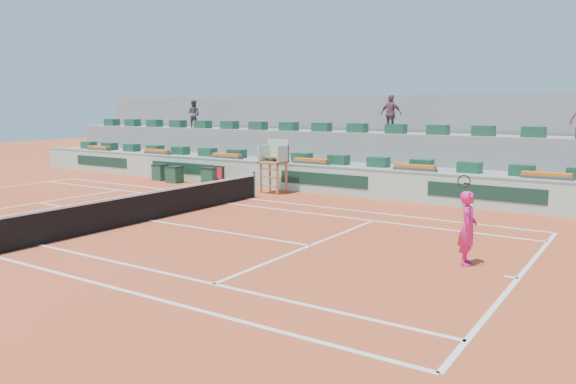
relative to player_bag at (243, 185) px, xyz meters
name	(u,v)px	position (x,y,z in m)	size (l,w,h in m)	color
ground	(150,220)	(1.98, -7.68, -0.17)	(90.00, 90.00, 0.00)	#A33C1F
seating_tier_lower	(311,173)	(1.98, 3.02, 0.43)	(36.00, 4.00, 1.20)	gray
seating_tier_upper	(327,156)	(1.98, 4.62, 1.13)	(36.00, 2.40, 2.60)	gray
stadium_back_wall	(342,137)	(1.98, 6.22, 2.03)	(36.00, 0.40, 4.40)	gray
player_bag	(243,185)	(0.00, 0.00, 0.00)	(0.77, 0.34, 0.34)	#E41D7C
spectator_left	(194,114)	(-6.86, 4.17, 3.25)	(0.79, 0.62, 1.63)	#4B4C58
spectator_mid	(391,114)	(5.69, 4.06, 3.33)	(1.05, 0.44, 1.80)	#684553
court_lines	(150,220)	(1.98, -7.68, -0.17)	(23.89, 11.09, 0.01)	silver
tennis_net	(149,205)	(1.98, -7.68, 0.36)	(0.10, 11.97, 1.10)	black
advertising_hoarding	(287,176)	(2.00, 0.82, 0.46)	(36.00, 0.34, 1.26)	#A7D2BC
umpire_chair	(275,159)	(1.98, -0.19, 1.37)	(1.10, 0.90, 2.40)	olive
seat_row_lower	(302,157)	(1.98, 2.12, 1.25)	(32.90, 0.60, 0.44)	#184A31
seat_row_upper	(322,127)	(1.98, 4.02, 2.65)	(32.90, 0.60, 0.44)	#184A31
flower_planters	(267,159)	(0.48, 1.32, 1.16)	(26.80, 0.36, 0.28)	#454545
drink_cooler_a	(211,176)	(-2.26, 0.33, 0.25)	(0.80, 0.69, 0.84)	#17452E
drink_cooler_b	(174,174)	(-4.22, -0.22, 0.25)	(0.77, 0.66, 0.84)	#17452E
drink_cooler_c	(160,172)	(-5.52, 0.02, 0.25)	(0.70, 0.60, 0.84)	#17452E
towel_rack	(220,175)	(-1.19, -0.24, 0.43)	(0.61, 0.10, 1.03)	black
tennis_player	(468,228)	(12.55, -7.18, 0.75)	(0.55, 0.93, 2.28)	#E41D7C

